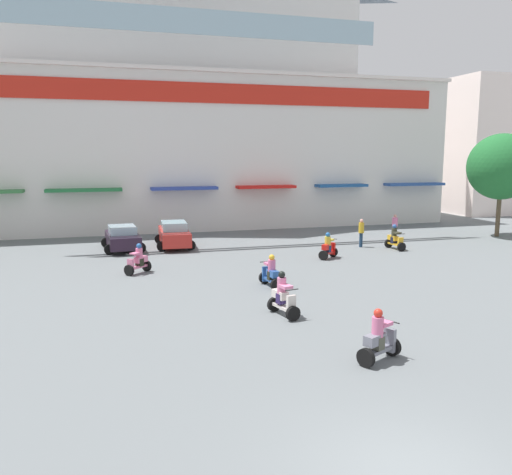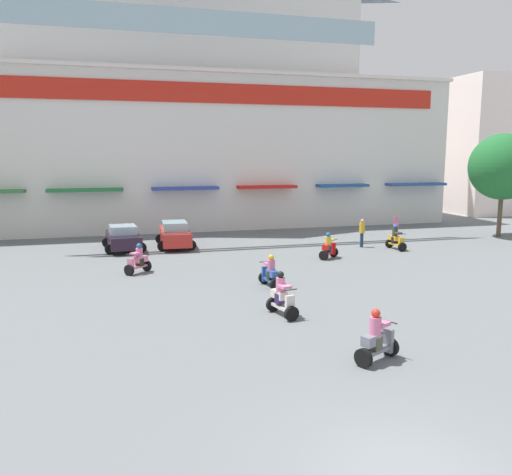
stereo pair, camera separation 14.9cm
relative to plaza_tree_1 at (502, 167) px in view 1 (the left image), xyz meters
name	(u,v)px [view 1 (the left image)]	position (x,y,z in m)	size (l,w,h in m)	color
ground_plane	(237,292)	(-20.83, -9.43, -4.77)	(128.00, 128.00, 0.00)	slate
colonial_building	(168,106)	(-20.83, 13.22, 4.66)	(43.29, 15.54, 21.48)	silver
flank_building_right	(480,147)	(10.38, 15.23, 1.57)	(9.73, 11.19, 12.67)	white
plaza_tree_1	(502,167)	(0.00, 0.00, 0.00)	(4.70, 4.19, 7.00)	brown
parked_car_0	(123,238)	(-25.03, 1.69, -4.03)	(2.52, 4.13, 1.45)	#27192A
parked_car_1	(174,234)	(-21.96, 1.93, -3.98)	(2.40, 4.48, 1.55)	#B42822
scooter_rider_0	(271,274)	(-19.25, -9.06, -4.17)	(0.64, 1.52, 1.44)	black
scooter_rider_1	(379,340)	(-18.84, -17.58, -4.14)	(1.47, 1.08, 1.52)	black
scooter_rider_2	(395,239)	(-9.43, -2.51, -4.16)	(0.62, 1.49, 1.50)	black
scooter_rider_7	(283,298)	(-20.04, -12.99, -4.11)	(0.81, 1.48, 1.59)	black
scooter_rider_8	(328,248)	(-14.36, -3.97, -4.17)	(1.37, 1.28, 1.45)	black
scooter_rider_9	(138,261)	(-24.52, -4.81, -4.18)	(1.32, 1.28, 1.43)	black
pedestrian_0	(361,231)	(-11.01, -1.25, -3.77)	(0.46, 0.46, 1.73)	#1B324E
pedestrian_2	(395,225)	(-7.44, 0.88, -3.82)	(0.51, 0.51, 1.66)	#1F1D51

